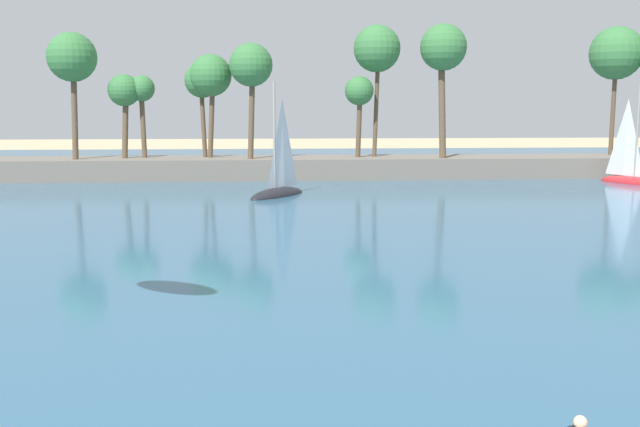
# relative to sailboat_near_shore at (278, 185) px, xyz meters

# --- Properties ---
(sea) EXTENTS (220.00, 91.70, 0.06)m
(sea) POSITION_rel_sailboat_near_shore_xyz_m (1.65, 6.42, -0.78)
(sea) COLOR #33607F
(sea) RESTS_ON ground
(palm_headland) EXTENTS (82.82, 6.51, 13.20)m
(palm_headland) POSITION_rel_sailboat_near_shore_xyz_m (1.59, 12.21, 3.79)
(palm_headland) COLOR slate
(palm_headland) RESTS_ON ground
(sailboat_near_shore) EXTENTS (4.72, 5.68, 8.32)m
(sailboat_near_shore) POSITION_rel_sailboat_near_shore_xyz_m (0.00, 0.00, 0.00)
(sailboat_near_shore) COLOR black
(sailboat_near_shore) RESTS_ON sea
(sailboat_mid_bay) EXTENTS (4.01, 5.90, 8.30)m
(sailboat_mid_bay) POSITION_rel_sailboat_near_shore_xyz_m (28.03, 6.05, -0.00)
(sailboat_mid_bay) COLOR red
(sailboat_mid_bay) RESTS_ON sea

